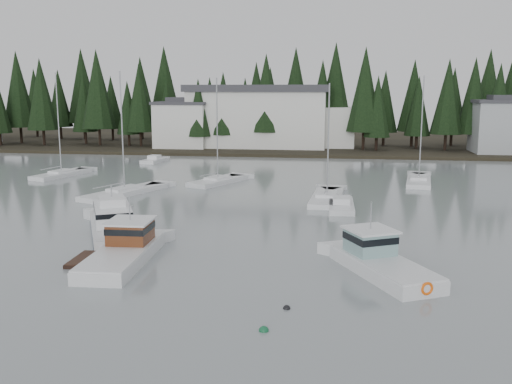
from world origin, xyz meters
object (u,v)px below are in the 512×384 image
Objects in this scene: harbor_inn at (269,117)px; runabout_3 at (154,161)px; house_west at (183,124)px; house_east_a at (506,125)px; sailboat_0 at (62,175)px; sailboat_6 at (218,183)px; sailboat_1 at (419,182)px; lobster_boat_brown at (123,253)px; sailboat_7 at (125,194)px; sailboat_8 at (327,199)px; cabin_cruiser_center at (113,226)px; lobster_boat_teal at (380,264)px; runabout_1 at (341,207)px.

runabout_3 is (-14.73, -20.48, -5.64)m from harbor_inn.
house_east_a reaches higher than house_west.
runabout_3 is at bearing -11.02° from sailboat_0.
sailboat_6 is 21.96m from runabout_3.
sailboat_1 is at bearing -74.12° from sailboat_0.
lobster_boat_brown is 23.58m from sailboat_7.
lobster_boat_brown is at bearing 153.95° from sailboat_8.
cabin_cruiser_center is 1.87× the size of runabout_3.
sailboat_7 reaches higher than cabin_cruiser_center.
house_east_a is 0.36× the size of harbor_inn.
sailboat_7 is at bearing -101.57° from harbor_inn.
sailboat_7 reaches higher than harbor_inn.
lobster_boat_teal is 1.57× the size of runabout_3.
lobster_boat_teal is (14.77, -68.49, -5.23)m from harbor_inn.
sailboat_1 is (-17.40, -29.92, -4.84)m from house_east_a.
house_east_a is at bearing -6.36° from harbor_inn.
sailboat_6 is at bearing 48.17° from runabout_1.
runabout_1 is at bearing -98.81° from sailboat_0.
runabout_3 is (0.32, -17.13, -4.52)m from house_west.
sailboat_7 is at bearing -139.10° from house_east_a.
sailboat_7 is 2.34× the size of runabout_3.
runabout_1 is (22.07, -3.85, 0.07)m from sailboat_7.
cabin_cruiser_center is (-3.16, 6.25, 0.13)m from lobster_boat_brown.
sailboat_6 is (-0.29, 30.38, -0.44)m from lobster_boat_brown.
lobster_boat_brown is at bearing -77.95° from house_west.
lobster_boat_teal is 22.36m from sailboat_8.
lobster_boat_brown is 38.82m from sailboat_0.
sailboat_8 reaches higher than lobster_boat_brown.
sailboat_0 is at bearing -101.90° from house_west.
sailboat_0 is 1.06× the size of sailboat_6.
sailboat_8 is (33.04, -10.93, -0.02)m from sailboat_0.
sailboat_0 reaches higher than sailboat_6.
sailboat_8 is at bearing -123.39° from house_east_a.
harbor_inn is 40.88m from sailboat_1.
lobster_boat_brown is 0.72× the size of sailboat_1.
sailboat_0 is at bearing 107.31° from sailboat_6.
lobster_boat_teal is at bearing -77.83° from harbor_inn.
house_west is 43.55m from sailboat_7.
sailboat_8 is at bearing -70.39° from cabin_cruiser_center.
cabin_cruiser_center is 24.31m from sailboat_6.
cabin_cruiser_center is at bearing -158.10° from runabout_3.
sailboat_0 is 1.12× the size of sailboat_8.
lobster_boat_brown is 15.93m from lobster_boat_teal.
sailboat_0 is 16.60m from runabout_3.
sailboat_1 reaches higher than runabout_1.
harbor_inn is 52.00m from runabout_1.
lobster_boat_teal is at bearing -167.47° from sailboat_8.
lobster_boat_teal is 32.88m from sailboat_7.
sailboat_6 is 0.96× the size of sailboat_7.
runabout_3 is at bearing 33.91° from sailboat_7.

